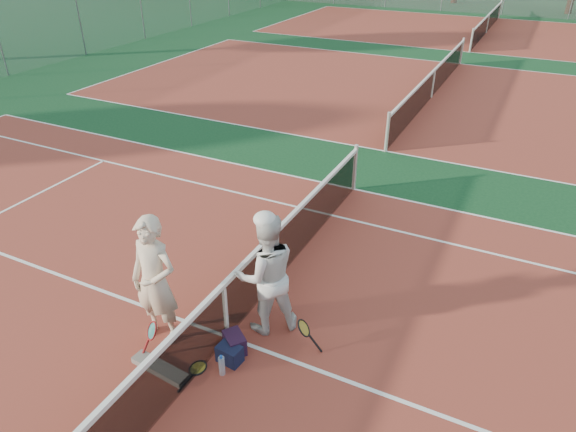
{
  "coord_description": "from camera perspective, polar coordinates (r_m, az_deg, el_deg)",
  "views": [
    {
      "loc": [
        3.38,
        -4.76,
        5.44
      ],
      "look_at": [
        0.0,
        2.05,
        1.05
      ],
      "focal_mm": 32.0,
      "sensor_mm": 36.0,
      "label": 1
    }
  ],
  "objects": [
    {
      "name": "ground",
      "position": [
        7.98,
        -6.73,
        -13.23
      ],
      "size": [
        130.0,
        130.0,
        0.0
      ],
      "primitive_type": "plane",
      "color": "#0F3A1C",
      "rests_on": "ground"
    },
    {
      "name": "sports_bag_purple",
      "position": [
        7.67,
        -5.95,
        -13.85
      ],
      "size": [
        0.44,
        0.42,
        0.29
      ],
      "primitive_type": "cube",
      "rotation": [
        0.0,
        0.0,
        -0.65
      ],
      "color": "black",
      "rests_on": "ground"
    },
    {
      "name": "racket_spare",
      "position": [
        7.58,
        -9.98,
        -16.29
      ],
      "size": [
        0.28,
        0.6,
        0.03
      ],
      "primitive_type": null,
      "rotation": [
        0.0,
        0.0,
        1.59
      ],
      "color": "black",
      "rests_on": "ground"
    },
    {
      "name": "court_main",
      "position": [
        7.98,
        -6.73,
        -13.22
      ],
      "size": [
        23.77,
        10.97,
        0.01
      ],
      "primitive_type": "cube",
      "color": "maroon",
      "rests_on": "ground"
    },
    {
      "name": "net_far_b",
      "position": [
        32.32,
        21.32,
        19.33
      ],
      "size": [
        0.1,
        10.98,
        1.02
      ],
      "primitive_type": null,
      "color": "black",
      "rests_on": "ground"
    },
    {
      "name": "water_bottle",
      "position": [
        7.37,
        -7.36,
        -16.19
      ],
      "size": [
        0.09,
        0.09,
        0.3
      ],
      "primitive_type": "cylinder",
      "color": "#C2E0F6",
      "rests_on": "ground"
    },
    {
      "name": "player_b",
      "position": [
        7.51,
        -2.43,
        -6.5
      ],
      "size": [
        1.19,
        1.18,
        1.94
      ],
      "primitive_type": "imported",
      "rotation": [
        0.0,
        0.0,
        3.88
      ],
      "color": "silver",
      "rests_on": "ground"
    },
    {
      "name": "racket_red",
      "position": [
        7.74,
        -14.74,
        -13.06
      ],
      "size": [
        0.39,
        0.4,
        0.55
      ],
      "primitive_type": null,
      "rotation": [
        0.0,
        0.0,
        1.02
      ],
      "color": "maroon",
      "rests_on": "ground"
    },
    {
      "name": "net_far_a",
      "position": [
        19.22,
        15.84,
        14.03
      ],
      "size": [
        0.1,
        10.98,
        1.02
      ],
      "primitive_type": null,
      "color": "black",
      "rests_on": "ground"
    },
    {
      "name": "net_main",
      "position": [
        7.64,
        -6.96,
        -10.44
      ],
      "size": [
        0.1,
        10.98,
        1.02
      ],
      "primitive_type": null,
      "color": "black",
      "rests_on": "ground"
    },
    {
      "name": "court_far_a",
      "position": [
        19.35,
        15.63,
        12.59
      ],
      "size": [
        23.77,
        10.97,
        0.01
      ],
      "primitive_type": "cube",
      "color": "maroon",
      "rests_on": "ground"
    },
    {
      "name": "player_a",
      "position": [
        7.52,
        -14.57,
        -7.07
      ],
      "size": [
        0.75,
        0.49,
        2.05
      ],
      "primitive_type": "imported",
      "rotation": [
        0.0,
        0.0,
        0.01
      ],
      "color": "beige",
      "rests_on": "ground"
    },
    {
      "name": "court_far_b",
      "position": [
        32.4,
        21.15,
        18.46
      ],
      "size": [
        23.77,
        10.97,
        0.01
      ],
      "primitive_type": "cube",
      "color": "maroon",
      "rests_on": "ground"
    },
    {
      "name": "net_cover_canvas",
      "position": [
        7.63,
        -14.04,
        -16.11
      ],
      "size": [
        0.92,
        0.29,
        0.1
      ],
      "primitive_type": "cube",
      "rotation": [
        0.0,
        0.0,
        -0.1
      ],
      "color": "#65615B",
      "rests_on": "ground"
    },
    {
      "name": "sports_bag_navy",
      "position": [
        7.53,
        -6.5,
        -14.99
      ],
      "size": [
        0.37,
        0.27,
        0.27
      ],
      "primitive_type": "cube",
      "rotation": [
        0.0,
        0.0,
        -0.11
      ],
      "color": "black",
      "rests_on": "ground"
    },
    {
      "name": "racket_black_held",
      "position": [
        7.59,
        1.76,
        -13.13
      ],
      "size": [
        0.42,
        0.33,
        0.51
      ],
      "primitive_type": null,
      "rotation": [
        0.0,
        0.0,
        3.33
      ],
      "color": "black",
      "rests_on": "ground"
    }
  ]
}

